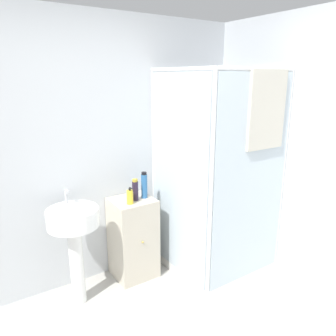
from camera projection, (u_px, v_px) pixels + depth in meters
name	position (u px, v px, depth m)	size (l,w,h in m)	color
wall_back	(80.00, 155.00, 2.98)	(6.40, 0.06, 2.50)	silver
shower_enclosure	(216.00, 219.00, 3.30)	(0.94, 0.97, 2.02)	white
vanity_cabinet	(133.00, 238.00, 3.23)	(0.40, 0.40, 0.81)	beige
sink	(74.00, 231.00, 2.75)	(0.43, 0.43, 1.02)	white
soap_dispenser	(130.00, 197.00, 3.00)	(0.06, 0.06, 0.16)	yellow
shampoo_bottle_tall_black	(135.00, 190.00, 3.08)	(0.06, 0.06, 0.21)	#281E33
shampoo_bottle_blue	(144.00, 185.00, 3.14)	(0.06, 0.06, 0.26)	#2D66A3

